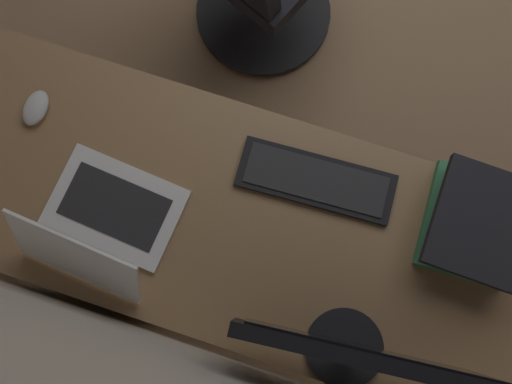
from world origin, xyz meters
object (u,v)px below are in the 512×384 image
at_px(keyboard_main, 316,180).
at_px(mouse_main, 36,108).
at_px(monitor_primary, 361,354).
at_px(drawer_pedestal, 149,216).
at_px(book_stack_near, 477,226).
at_px(laptop_leftmost, 100,227).

distance_m(keyboard_main, mouse_main, 0.79).
bearing_deg(keyboard_main, monitor_primary, 116.59).
xyz_separation_m(drawer_pedestal, keyboard_main, (-0.48, -0.20, 0.39)).
bearing_deg(drawer_pedestal, mouse_main, -26.24).
bearing_deg(book_stack_near, mouse_main, 2.32).
relative_size(keyboard_main, mouse_main, 4.10).
bearing_deg(mouse_main, keyboard_main, -176.68).
height_order(laptop_leftmost, book_stack_near, laptop_leftmost).
bearing_deg(keyboard_main, mouse_main, 3.32).
relative_size(mouse_main, book_stack_near, 0.34).
relative_size(drawer_pedestal, keyboard_main, 1.63).
distance_m(drawer_pedestal, mouse_main, 0.52).
bearing_deg(drawer_pedestal, keyboard_main, -157.86).
bearing_deg(drawer_pedestal, book_stack_near, -167.55).
bearing_deg(monitor_primary, keyboard_main, -63.41).
bearing_deg(drawer_pedestal, laptop_leftmost, 85.16).
xyz_separation_m(keyboard_main, mouse_main, (0.79, 0.05, 0.01)).
bearing_deg(book_stack_near, laptop_leftmost, 18.25).
height_order(keyboard_main, mouse_main, mouse_main).
xyz_separation_m(drawer_pedestal, laptop_leftmost, (0.01, 0.10, 0.44)).
xyz_separation_m(monitor_primary, mouse_main, (0.98, -0.34, -0.21)).
distance_m(keyboard_main, book_stack_near, 0.42).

